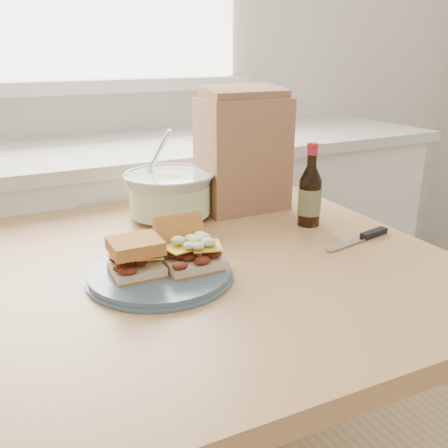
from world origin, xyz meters
name	(u,v)px	position (x,y,z in m)	size (l,w,h in m)	color
wall_back	(88,23)	(0.00, 2.00, 1.35)	(4.00, 0.02, 2.70)	silver
cabinet_run	(127,266)	(0.00, 1.70, 0.47)	(2.50, 0.64, 0.94)	white
dining_table	(212,307)	(-0.04, 0.89, 0.71)	(1.03, 1.03, 0.83)	tan
plate	(160,274)	(-0.17, 0.84, 0.84)	(0.28, 0.28, 0.02)	#445C6F
sandwich_left	(136,256)	(-0.22, 0.84, 0.88)	(0.10, 0.09, 0.07)	beige
sandwich_right	(188,249)	(-0.11, 0.84, 0.88)	(0.11, 0.15, 0.09)	beige
coleslaw_bowl	(170,196)	(-0.02, 1.18, 0.89)	(0.24, 0.24, 0.24)	#AFBCB6
beer_bottle	(310,195)	(0.28, 0.96, 0.91)	(0.06, 0.06, 0.21)	black
knife	(367,236)	(0.35, 0.82, 0.83)	(0.21, 0.06, 0.01)	silver
paper_bag	(243,155)	(0.20, 1.17, 0.98)	(0.24, 0.15, 0.31)	#9C6A4B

